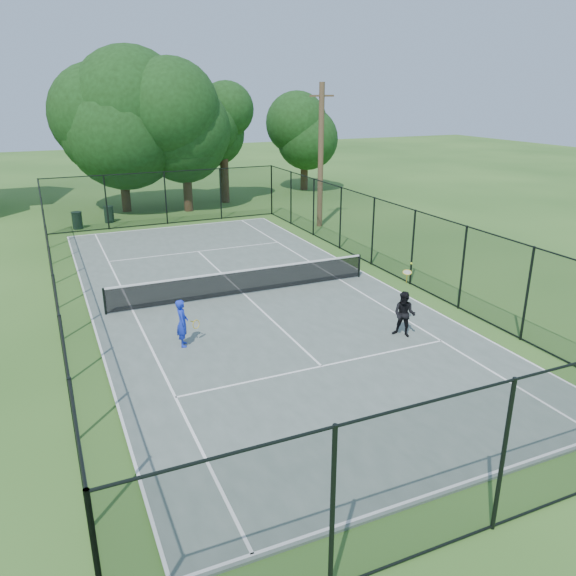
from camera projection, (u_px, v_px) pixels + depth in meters
name	position (u px, v px, depth m)	size (l,w,h in m)	color
ground	(244.00, 295.00, 21.12)	(120.00, 120.00, 0.00)	#2C541D
tennis_court	(244.00, 295.00, 21.11)	(11.00, 24.00, 0.06)	#526056
tennis_net	(243.00, 281.00, 20.93)	(10.08, 0.08, 0.95)	black
fence	(243.00, 257.00, 20.62)	(13.10, 26.10, 3.00)	black
tree_near_left	(118.00, 118.00, 33.76)	(7.09, 7.09, 9.25)	#332114
tree_near_mid	(184.00, 133.00, 34.17)	(6.00, 6.00, 7.84)	#332114
tree_near_right	(223.00, 129.00, 36.90)	(5.52, 5.52, 7.61)	#332114
tree_far_right	(305.00, 137.00, 42.04)	(4.77, 4.77, 6.32)	#332114
trash_bin_left	(77.00, 220.00, 31.03)	(0.58, 0.58, 0.95)	black
trash_bin_right	(109.00, 214.00, 32.55)	(0.58, 0.58, 0.94)	black
utility_pole	(321.00, 156.00, 30.54)	(1.40, 0.30, 7.69)	#4C3823
player_blue	(182.00, 323.00, 16.63)	(0.81, 0.59, 1.46)	#172DC7
player_black	(404.00, 314.00, 17.28)	(1.03, 1.08, 2.16)	black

